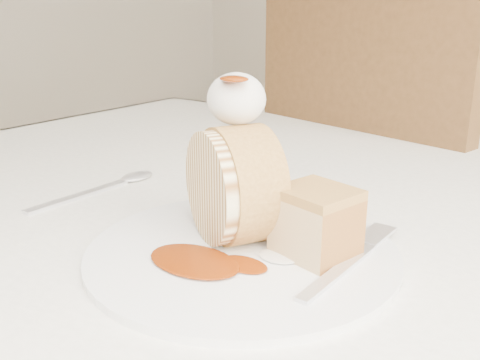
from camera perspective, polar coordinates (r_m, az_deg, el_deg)
The scene contains 10 objects.
table at distance 0.70m, azimuth 9.85°, elevation -8.96°, with size 1.40×0.90×0.75m.
chair_far at distance 1.21m, azimuth 15.03°, elevation -2.29°, with size 0.56×0.56×0.99m.
plate at distance 0.51m, azimuth 0.23°, elevation -7.67°, with size 0.29×0.29×0.01m, color white.
roulade_slice at distance 0.51m, azimuth -0.67°, elevation -0.56°, with size 0.11×0.11×0.06m, color #F9E8AD.
cake_chunk at distance 0.49m, azimuth 8.10°, elevation -4.92°, with size 0.07×0.06×0.05m, color #B38443.
whipped_cream at distance 0.51m, azimuth -0.38°, elevation 8.65°, with size 0.06×0.06×0.05m, color silver.
caramel_drizzle at distance 0.48m, azimuth -0.65°, elevation 11.46°, with size 0.03×0.02×0.01m, color #6D2404.
caramel_pool at distance 0.48m, azimuth -4.90°, elevation -8.57°, with size 0.09×0.06×0.00m, color #6D2404, non-canonical shape.
fork at distance 0.47m, azimuth 10.47°, elevation -9.55°, with size 0.02×0.17×0.00m, color silver.
spoon at distance 0.69m, azimuth -16.83°, elevation -1.66°, with size 0.03×0.18×0.00m, color silver.
Camera 1 is at (0.27, -0.36, 0.97)m, focal length 40.00 mm.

